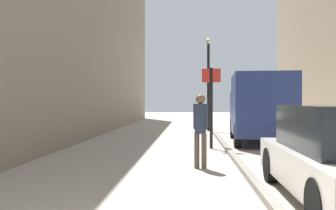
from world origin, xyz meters
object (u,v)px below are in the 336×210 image
Objects in this scene: lamp_post at (208,78)px; pedestrian_main_foreground at (200,126)px; street_sign_post at (211,101)px; delivery_van at (260,107)px.

pedestrian_main_foreground is at bearing -93.71° from lamp_post.
lamp_post is (0.28, 7.51, 1.18)m from street_sign_post.
delivery_van reaches higher than pedestrian_main_foreground.
lamp_post is (0.73, 11.24, 1.75)m from pedestrian_main_foreground.
street_sign_post is 7.61m from lamp_post.
delivery_van is 1.94× the size of street_sign_post.
street_sign_post is (-1.88, -1.85, 0.23)m from delivery_van.
pedestrian_main_foreground is 6.06m from delivery_van.
delivery_van is 2.65m from street_sign_post.
lamp_post is at bearing 103.04° from pedestrian_main_foreground.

